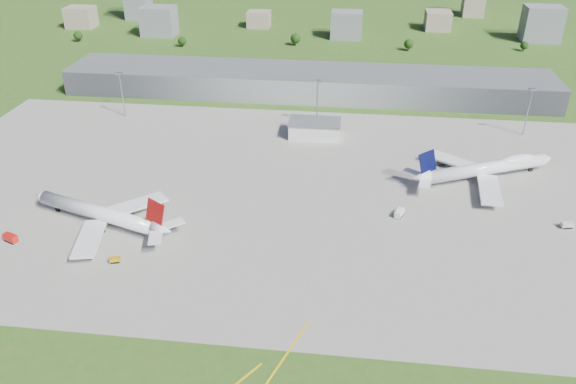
# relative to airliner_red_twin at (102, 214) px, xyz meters

# --- Properties ---
(ground) EXTENTS (1400.00, 1400.00, 0.00)m
(ground) POSITION_rel_airliner_red_twin_xyz_m (65.41, 146.74, -4.93)
(ground) COLOR #2E591B
(ground) RESTS_ON ground
(apron) EXTENTS (360.00, 190.00, 0.08)m
(apron) POSITION_rel_airliner_red_twin_xyz_m (75.41, 36.74, -4.89)
(apron) COLOR gray
(apron) RESTS_ON ground
(terminal) EXTENTS (300.00, 42.00, 15.00)m
(terminal) POSITION_rel_airliner_red_twin_xyz_m (65.41, 161.74, 2.57)
(terminal) COLOR gray
(terminal) RESTS_ON ground
(ops_building) EXTENTS (26.00, 16.00, 8.00)m
(ops_building) POSITION_rel_airliner_red_twin_xyz_m (75.41, 96.74, -0.93)
(ops_building) COLOR silver
(ops_building) RESTS_ON ground
(mast_west) EXTENTS (3.50, 2.00, 25.90)m
(mast_west) POSITION_rel_airliner_red_twin_xyz_m (-34.59, 111.74, 12.77)
(mast_west) COLOR gray
(mast_west) RESTS_ON ground
(mast_center) EXTENTS (3.50, 2.00, 25.90)m
(mast_center) POSITION_rel_airliner_red_twin_xyz_m (75.41, 111.74, 12.77)
(mast_center) COLOR gray
(mast_center) RESTS_ON ground
(mast_east) EXTENTS (3.50, 2.00, 25.90)m
(mast_east) POSITION_rel_airliner_red_twin_xyz_m (185.41, 111.74, 12.77)
(mast_east) COLOR gray
(mast_east) RESTS_ON ground
(airliner_red_twin) EXTENTS (65.68, 49.97, 18.53)m
(airliner_red_twin) POSITION_rel_airliner_red_twin_xyz_m (0.00, 0.00, 0.00)
(airliner_red_twin) COLOR white
(airliner_red_twin) RESTS_ON ground
(airliner_blue_quad) EXTENTS (68.58, 52.02, 19.01)m
(airliner_blue_quad) POSITION_rel_airliner_red_twin_xyz_m (156.60, 58.37, 0.35)
(airliner_blue_quad) COLOR white
(airliner_blue_quad) RESTS_ON ground
(crash_tender) EXTENTS (6.35, 4.54, 3.07)m
(crash_tender) POSITION_rel_airliner_red_twin_xyz_m (-30.11, -15.33, -3.40)
(crash_tender) COLOR red
(crash_tender) RESTS_ON ground
(tug_yellow) EXTENTS (4.20, 3.18, 1.84)m
(tug_yellow) POSITION_rel_airliner_red_twin_xyz_m (13.76, -22.93, -3.98)
(tug_yellow) COLOR #B88F0A
(tug_yellow) RESTS_ON ground
(van_white_near) EXTENTS (4.40, 6.06, 2.79)m
(van_white_near) POSITION_rel_airliner_red_twin_xyz_m (115.90, 20.65, -3.53)
(van_white_near) COLOR white
(van_white_near) RESTS_ON ground
(van_white_far) EXTENTS (4.93, 3.03, 2.39)m
(van_white_far) POSITION_rel_airliner_red_twin_xyz_m (180.58, 19.98, -3.72)
(van_white_far) COLOR silver
(van_white_far) RESTS_ON ground
(bldg_far_w) EXTENTS (24.00, 20.00, 18.00)m
(bldg_far_w) POSITION_rel_airliner_red_twin_xyz_m (-154.59, 316.74, 4.07)
(bldg_far_w) COLOR gray
(bldg_far_w) RESTS_ON ground
(bldg_w) EXTENTS (28.00, 22.00, 24.00)m
(bldg_w) POSITION_rel_airliner_red_twin_xyz_m (-74.59, 296.74, 7.07)
(bldg_w) COLOR slate
(bldg_w) RESTS_ON ground
(bldg_cw) EXTENTS (20.00, 18.00, 14.00)m
(bldg_cw) POSITION_rel_airliner_red_twin_xyz_m (5.41, 336.74, 2.07)
(bldg_cw) COLOR gray
(bldg_cw) RESTS_ON ground
(bldg_c) EXTENTS (26.00, 20.00, 22.00)m
(bldg_c) POSITION_rel_airliner_red_twin_xyz_m (85.41, 306.74, 6.07)
(bldg_c) COLOR slate
(bldg_c) RESTS_ON ground
(bldg_ce) EXTENTS (22.00, 24.00, 16.00)m
(bldg_ce) POSITION_rel_airliner_red_twin_xyz_m (165.41, 346.74, 3.07)
(bldg_ce) COLOR gray
(bldg_ce) RESTS_ON ground
(bldg_e) EXTENTS (30.00, 22.00, 28.00)m
(bldg_e) POSITION_rel_airliner_red_twin_xyz_m (245.41, 316.74, 9.07)
(bldg_e) COLOR slate
(bldg_e) RESTS_ON ground
(tree_far_w) EXTENTS (7.20, 7.20, 8.80)m
(tree_far_w) POSITION_rel_airliner_red_twin_xyz_m (-134.59, 266.74, 0.25)
(tree_far_w) COLOR #382314
(tree_far_w) RESTS_ON ground
(tree_w) EXTENTS (6.75, 6.75, 8.25)m
(tree_w) POSITION_rel_airliner_red_twin_xyz_m (-44.59, 261.74, -0.08)
(tree_w) COLOR #382314
(tree_w) RESTS_ON ground
(tree_c) EXTENTS (8.10, 8.10, 9.90)m
(tree_c) POSITION_rel_airliner_red_twin_xyz_m (45.41, 276.74, 0.90)
(tree_c) COLOR #382314
(tree_c) RESTS_ON ground
(tree_e) EXTENTS (7.65, 7.65, 9.35)m
(tree_e) POSITION_rel_airliner_red_twin_xyz_m (135.41, 271.74, 0.58)
(tree_e) COLOR #382314
(tree_e) RESTS_ON ground
(tree_far_e) EXTENTS (6.30, 6.30, 7.70)m
(tree_far_e) POSITION_rel_airliner_red_twin_xyz_m (225.41, 281.74, -0.40)
(tree_far_e) COLOR #382314
(tree_far_e) RESTS_ON ground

